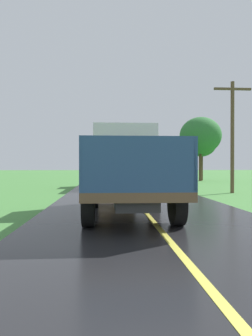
{
  "coord_description": "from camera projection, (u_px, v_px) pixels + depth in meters",
  "views": [
    {
      "loc": [
        -1.19,
        1.84,
        1.51
      ],
      "look_at": [
        -0.37,
        14.43,
        1.4
      ],
      "focal_mm": 32.31,
      "sensor_mm": 36.0,
      "label": 1
    }
  ],
  "objects": [
    {
      "name": "banana_truck_far",
      "position": [
        113.0,
        166.0,
        20.78
      ],
      "size": [
        2.38,
        5.81,
        2.8
      ],
      "color": "#2D2D30",
      "rests_on": "road_surface"
    },
    {
      "name": "utility_pole_roadside",
      "position": [
        232.0,
        132.0,
        16.5
      ],
      "size": [
        2.06,
        0.2,
        6.09
      ],
      "color": "brown",
      "rests_on": "ground"
    },
    {
      "name": "roadside_tree_near_left",
      "position": [
        200.0,
        136.0,
        29.28
      ],
      "size": [
        4.0,
        4.0,
        6.19
      ],
      "color": "#4C3823",
      "rests_on": "ground"
    },
    {
      "name": "roadside_tree_mid_right",
      "position": [
        202.0,
        144.0,
        30.32
      ],
      "size": [
        2.95,
        2.95,
        5.05
      ],
      "color": "#4C3823",
      "rests_on": "ground"
    },
    {
      "name": "banana_truck_near",
      "position": [
        126.0,
        167.0,
        9.58
      ],
      "size": [
        2.38,
        5.82,
        2.8
      ],
      "color": "#2D2D30",
      "rests_on": "road_surface"
    }
  ]
}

